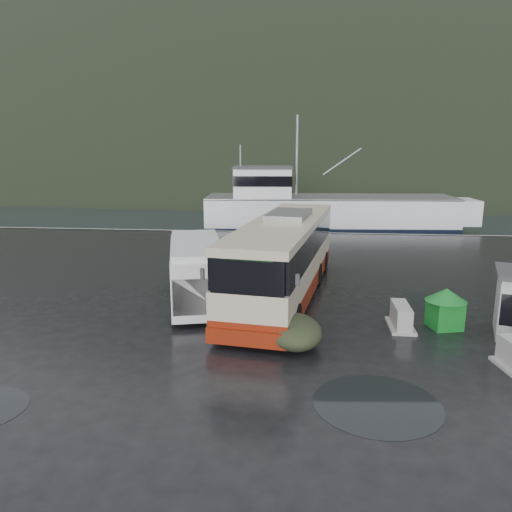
# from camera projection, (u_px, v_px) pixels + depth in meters

# --- Properties ---
(ground) EXTENTS (160.00, 160.00, 0.00)m
(ground) POSITION_uv_depth(u_px,v_px,m) (242.00, 322.00, 18.81)
(ground) COLOR black
(ground) RESTS_ON ground
(harbor_water) EXTENTS (300.00, 180.00, 0.02)m
(harbor_water) POSITION_uv_depth(u_px,v_px,m) (298.00, 172.00, 125.63)
(harbor_water) COLOR black
(harbor_water) RESTS_ON ground
(quay_edge) EXTENTS (160.00, 0.60, 1.50)m
(quay_edge) POSITION_uv_depth(u_px,v_px,m) (275.00, 232.00, 38.23)
(quay_edge) COLOR #999993
(quay_edge) RESTS_ON ground
(headland) EXTENTS (780.00, 540.00, 570.00)m
(headland) POSITION_uv_depth(u_px,v_px,m) (322.00, 158.00, 260.59)
(headland) COLOR black
(headland) RESTS_ON ground
(coach_bus) EXTENTS (5.00, 13.18, 3.64)m
(coach_bus) POSITION_uv_depth(u_px,v_px,m) (284.00, 296.00, 22.16)
(coach_bus) COLOR #C8B597
(coach_bus) RESTS_ON ground
(white_van) EXTENTS (3.75, 6.74, 2.67)m
(white_van) POSITION_uv_depth(u_px,v_px,m) (197.00, 302.00, 21.20)
(white_van) COLOR white
(white_van) RESTS_ON ground
(waste_bin_left) EXTENTS (1.20, 1.20, 1.43)m
(waste_bin_left) POSITION_uv_depth(u_px,v_px,m) (223.00, 321.00, 18.93)
(waste_bin_left) COLOR #137022
(waste_bin_left) RESTS_ON ground
(waste_bin_right) EXTENTS (1.29, 1.29, 1.49)m
(waste_bin_right) POSITION_uv_depth(u_px,v_px,m) (444.00, 328.00, 18.29)
(waste_bin_right) COLOR #137022
(waste_bin_right) RESTS_ON ground
(dome_tent) EXTENTS (2.16, 2.78, 1.00)m
(dome_tent) POSITION_uv_depth(u_px,v_px,m) (294.00, 346.00, 16.64)
(dome_tent) COLOR #2A321E
(dome_tent) RESTS_ON ground
(jersey_barrier_c) EXTENTS (0.87, 1.75, 0.87)m
(jersey_barrier_c) POSITION_uv_depth(u_px,v_px,m) (400.00, 327.00, 18.29)
(jersey_barrier_c) COLOR #999993
(jersey_barrier_c) RESTS_ON ground
(fishing_trawler) EXTENTS (26.79, 7.59, 10.58)m
(fishing_trawler) POSITION_uv_depth(u_px,v_px,m) (329.00, 218.00, 45.92)
(fishing_trawler) COLOR white
(fishing_trawler) RESTS_ON ground
(puddles) EXTENTS (16.17, 12.84, 0.01)m
(puddles) POSITION_uv_depth(u_px,v_px,m) (331.00, 357.00, 15.70)
(puddles) COLOR black
(puddles) RESTS_ON ground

